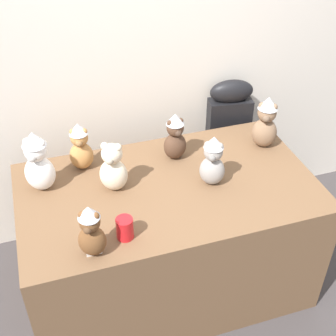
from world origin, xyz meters
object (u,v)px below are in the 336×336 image
object	(u,v)px
teddy_bear_ash	(213,161)
teddy_bear_chestnut	(91,231)
teddy_bear_mocha	(266,123)
teddy_bear_caramel	(80,147)
display_table	(168,238)
party_cup_red	(125,228)
teddy_bear_cocoa	(175,137)
instrument_case	(226,147)
teddy_bear_snow	(38,162)
teddy_bear_cream	(113,168)

from	to	relation	value
teddy_bear_ash	teddy_bear_chestnut	bearing A→B (deg)	-126.37
teddy_bear_mocha	teddy_bear_caramel	size ratio (longest dim) A/B	1.13
display_table	party_cup_red	xyz separation A→B (m)	(-0.30, -0.29, 0.44)
teddy_bear_ash	teddy_bear_cocoa	xyz separation A→B (m)	(-0.11, 0.28, -0.00)
instrument_case	teddy_bear_snow	bearing A→B (deg)	-154.03
teddy_bear_cocoa	party_cup_red	distance (m)	0.67
instrument_case	party_cup_red	distance (m)	1.29
instrument_case	teddy_bear_cocoa	world-z (taller)	teddy_bear_cocoa
teddy_bear_caramel	display_table	bearing A→B (deg)	-25.99
teddy_bear_cream	teddy_bear_mocha	world-z (taller)	teddy_bear_mocha
teddy_bear_snow	teddy_bear_caramel	bearing A→B (deg)	52.00
teddy_bear_cocoa	teddy_bear_mocha	size ratio (longest dim) A/B	0.89
teddy_bear_chestnut	party_cup_red	bearing A→B (deg)	42.99
teddy_bear_cream	party_cup_red	bearing A→B (deg)	-67.62
teddy_bear_snow	party_cup_red	bearing A→B (deg)	-29.56
teddy_bear_cream	teddy_bear_snow	distance (m)	0.38
instrument_case	teddy_bear_caramel	xyz separation A→B (m)	(-1.00, -0.28, 0.40)
display_table	teddy_bear_ash	world-z (taller)	teddy_bear_ash
teddy_bear_cream	party_cup_red	distance (m)	0.37
teddy_bear_mocha	teddy_bear_cocoa	bearing A→B (deg)	-152.54
teddy_bear_snow	party_cup_red	world-z (taller)	teddy_bear_snow
teddy_bear_chestnut	teddy_bear_caramel	bearing A→B (deg)	109.00
party_cup_red	teddy_bear_caramel	bearing A→B (deg)	99.52
instrument_case	teddy_bear_cocoa	xyz separation A→B (m)	(-0.49, -0.34, 0.40)
instrument_case	teddy_bear_ash	distance (m)	0.83
teddy_bear_ash	party_cup_red	bearing A→B (deg)	-124.97
teddy_bear_chestnut	teddy_bear_mocha	size ratio (longest dim) A/B	0.86
teddy_bear_ash	teddy_bear_snow	xyz separation A→B (m)	(-0.85, 0.23, 0.03)
party_cup_red	teddy_bear_chestnut	bearing A→B (deg)	-161.14
teddy_bear_snow	teddy_bear_caramel	xyz separation A→B (m)	(0.23, 0.11, -0.03)
display_table	teddy_bear_mocha	distance (m)	0.87
display_table	teddy_bear_cream	distance (m)	0.59
teddy_bear_mocha	teddy_bear_caramel	world-z (taller)	teddy_bear_mocha
teddy_bear_caramel	party_cup_red	world-z (taller)	teddy_bear_caramel
teddy_bear_cocoa	teddy_bear_ash	bearing A→B (deg)	-73.45
teddy_bear_ash	teddy_bear_cream	world-z (taller)	teddy_bear_ash
teddy_bear_caramel	teddy_bear_cream	bearing A→B (deg)	-50.01
teddy_bear_cocoa	instrument_case	bearing A→B (deg)	29.72
display_table	instrument_case	distance (m)	0.85
teddy_bear_cocoa	teddy_bear_caramel	size ratio (longest dim) A/B	1.00
instrument_case	teddy_bear_cocoa	bearing A→B (deg)	-136.55
teddy_bear_cocoa	teddy_bear_mocha	distance (m)	0.53
teddy_bear_ash	teddy_bear_caramel	xyz separation A→B (m)	(-0.63, 0.34, -0.00)
teddy_bear_mocha	teddy_bear_caramel	distance (m)	1.05
teddy_bear_chestnut	teddy_bear_cocoa	world-z (taller)	teddy_bear_cocoa
display_table	teddy_bear_cocoa	bearing A→B (deg)	63.61
display_table	teddy_bear_chestnut	xyz separation A→B (m)	(-0.46, -0.34, 0.52)
teddy_bear_cocoa	teddy_bear_caramel	distance (m)	0.52
teddy_bear_mocha	party_cup_red	xyz separation A→B (m)	(-0.95, -0.48, -0.10)
teddy_bear_cream	teddy_bear_ash	bearing A→B (deg)	14.28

